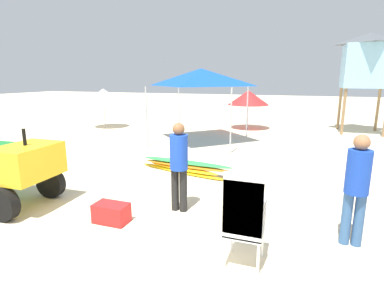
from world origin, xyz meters
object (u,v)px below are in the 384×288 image
Objects in this scene: beach_umbrella_far at (103,95)px; cooler_box at (111,213)px; lifeguard_near_center at (179,162)px; surfboard_pile at (184,167)px; lifeguard_tower at (367,61)px; lifeguard_near_right at (357,183)px; stacked_plastic_chairs at (244,213)px; popup_canopy at (201,77)px; beach_umbrella_mid at (248,98)px.

cooler_box is (6.07, -8.36, -1.41)m from beach_umbrella_far.
lifeguard_near_center is 2.83× the size of cooler_box.
lifeguard_tower is at bearing 57.14° from surfboard_pile.
lifeguard_near_right is 12.48m from beach_umbrella_far.
popup_canopy is at bearing 112.07° from stacked_plastic_chairs.
lifeguard_tower is (1.67, 10.37, 2.15)m from lifeguard_near_right.
lifeguard_tower is (4.45, 10.13, 2.16)m from lifeguard_near_center.
lifeguard_tower is (6.03, 4.08, 0.69)m from popup_canopy.
beach_umbrella_far is at bearing 164.61° from popup_canopy.
beach_umbrella_far reaches higher than lifeguard_near_center.
stacked_plastic_chairs is 12.06m from lifeguard_tower.
cooler_box is at bearing 168.11° from stacked_plastic_chairs.
surfboard_pile is 4.30m from lifeguard_near_right.
beach_umbrella_far is at bearing 132.73° from lifeguard_near_center.
lifeguard_tower is at bearing 7.01° from beach_umbrella_mid.
popup_canopy is at bearing -109.05° from beach_umbrella_mid.
beach_umbrella_mid is (-1.78, 10.84, 0.73)m from stacked_plastic_chairs.
popup_canopy is 1.63× the size of beach_umbrella_far.
surfboard_pile is (-2.13, 3.42, -0.58)m from stacked_plastic_chairs.
cooler_box is (-3.68, -0.58, -0.77)m from lifeguard_near_right.
lifeguard_tower is (3.05, 11.44, 2.34)m from stacked_plastic_chairs.
lifeguard_near_center is (0.73, -2.12, 0.76)m from surfboard_pile.
popup_canopy is at bearing 104.64° from lifeguard_near_center.
lifeguard_near_right is at bearing -38.58° from beach_umbrella_far.
stacked_plastic_chairs is 1.92m from lifeguard_near_center.
beach_umbrella_far is (-8.36, 8.84, 0.83)m from stacked_plastic_chairs.
lifeguard_tower reaches higher than beach_umbrella_far.
beach_umbrella_mid is at bearing -172.99° from lifeguard_tower.
surfboard_pile is at bearing 121.97° from stacked_plastic_chairs.
popup_canopy is 5.31× the size of cooler_box.
popup_canopy is 1.58× the size of beach_umbrella_mid.
stacked_plastic_chairs is at bearing -58.03° from surfboard_pile.
surfboard_pile is at bearing 146.21° from lifeguard_near_right.
surfboard_pile is 1.63× the size of lifeguard_near_right.
lifeguard_tower is 5.13m from beach_umbrella_mid.
stacked_plastic_chairs reaches higher than cooler_box.
lifeguard_near_right is at bearing -55.25° from popup_canopy.
surfboard_pile is 0.63× the size of lifeguard_tower.
lifeguard_near_center is (-1.40, 1.30, 0.18)m from stacked_plastic_chairs.
surfboard_pile is 1.64× the size of lifeguard_near_center.
lifeguard_tower is at bearing 66.30° from lifeguard_near_center.
stacked_plastic_chairs is 2.25× the size of cooler_box.
popup_canopy reaches higher than lifeguard_near_center.
beach_umbrella_far is at bearing -163.09° from beach_umbrella_mid.
lifeguard_near_right is 3.80m from cooler_box.
cooler_box is (-5.35, -10.95, -2.92)m from lifeguard_tower.
lifeguard_near_right is (1.38, 1.07, 0.19)m from stacked_plastic_chairs.
beach_umbrella_mid is at bearing 92.28° from lifeguard_near_center.
beach_umbrella_far is at bearing 125.98° from cooler_box.
stacked_plastic_chairs is 0.67× the size of beach_umbrella_mid.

